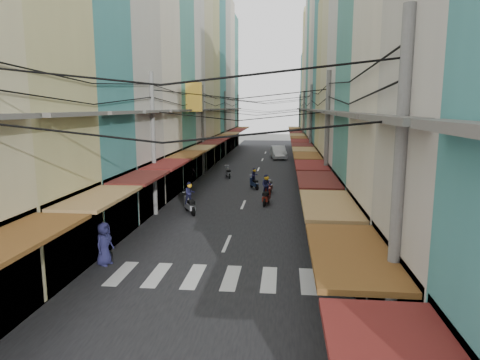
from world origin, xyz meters
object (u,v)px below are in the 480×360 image
Objects in this scene: white_car at (278,159)px; traffic_sign at (340,191)px; market_umbrella at (362,196)px; bicycle at (359,243)px.

white_car is 30.65m from traffic_sign.
market_umbrella is 0.95× the size of traffic_sign.
market_umbrella is at bearing -89.91° from white_car.
white_car is 2.04× the size of market_umbrella.
white_car is 33.36m from market_umbrella.
white_car is 1.95× the size of traffic_sign.
traffic_sign reaches higher than bicycle.
white_car is at bearing -15.59° from bicycle.
traffic_sign is at bearing 103.52° from market_umbrella.
white_car is 32.85m from bicycle.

